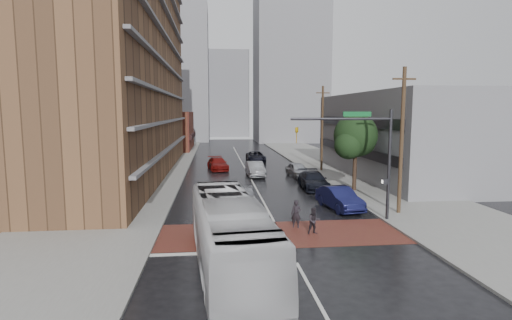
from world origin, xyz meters
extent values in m
plane|color=black|center=(0.00, 0.00, 0.00)|extent=(160.00, 160.00, 0.00)
cube|color=brown|center=(0.00, 0.50, 0.01)|extent=(14.00, 5.00, 0.02)
cube|color=gray|center=(-11.50, 25.00, 0.07)|extent=(9.00, 90.00, 0.15)
cube|color=gray|center=(11.50, 25.00, 0.07)|extent=(9.00, 90.00, 0.15)
cube|color=brown|center=(-14.00, 24.00, 14.00)|extent=(10.00, 44.00, 28.00)
cube|color=maroon|center=(-12.00, 54.00, 3.50)|extent=(8.00, 16.00, 7.00)
cube|color=slate|center=(16.50, 20.00, 4.50)|extent=(11.00, 26.00, 9.00)
cube|color=slate|center=(-14.00, 78.00, 16.00)|extent=(18.00, 16.00, 32.00)
cube|color=slate|center=(14.00, 72.00, 18.00)|extent=(16.00, 14.00, 36.00)
cube|color=slate|center=(0.00, 95.00, 12.00)|extent=(12.00, 10.00, 24.00)
cylinder|color=#332319|center=(8.50, 12.00, 2.00)|extent=(0.36, 0.36, 4.00)
sphere|color=#1A3116|center=(8.50, 12.00, 5.00)|extent=(3.80, 3.80, 3.80)
sphere|color=#1A3116|center=(7.60, 11.20, 4.20)|extent=(2.40, 2.40, 2.40)
sphere|color=#1A3116|center=(9.30, 12.80, 4.40)|extent=(2.60, 2.60, 2.60)
cylinder|color=#2D2D33|center=(7.30, 2.50, 3.60)|extent=(0.20, 0.20, 7.20)
cylinder|color=#2D2D33|center=(4.10, 2.50, 6.60)|extent=(6.40, 0.16, 0.16)
imported|color=gold|center=(1.30, 2.50, 5.60)|extent=(0.20, 0.16, 1.00)
cube|color=#0C5926|center=(5.10, 2.50, 6.90)|extent=(1.80, 0.05, 0.30)
cube|color=#2D2D33|center=(7.05, 2.50, 2.60)|extent=(0.30, 0.30, 0.35)
cylinder|color=#473321|center=(8.80, 4.00, 5.00)|extent=(0.26, 0.26, 10.00)
cube|color=#473321|center=(8.80, 4.00, 9.20)|extent=(1.60, 0.12, 0.12)
cylinder|color=#473321|center=(8.80, 24.00, 5.00)|extent=(0.26, 0.26, 10.00)
cube|color=#473321|center=(8.80, 24.00, 9.20)|extent=(1.60, 0.12, 0.12)
imported|color=silver|center=(-3.14, -4.45, 1.63)|extent=(3.84, 11.93, 3.26)
imported|color=black|center=(1.13, 1.65, 0.85)|extent=(0.74, 0.63, 1.71)
imported|color=#252025|center=(1.90, 0.28, 0.78)|extent=(0.81, 0.66, 1.55)
imported|color=#999AA0|center=(-1.36, 8.68, 0.66)|extent=(1.78, 3.96, 1.32)
imported|color=#A4A7AC|center=(0.63, 21.11, 0.81)|extent=(1.90, 4.98, 1.62)
imported|color=maroon|center=(-3.40, 26.50, 0.75)|extent=(2.84, 5.44, 1.50)
imported|color=black|center=(1.99, 33.69, 0.74)|extent=(2.55, 5.37, 1.48)
imported|color=#12143F|center=(5.20, 5.90, 0.81)|extent=(2.49, 5.14, 1.62)
imported|color=black|center=(5.20, 13.59, 0.79)|extent=(2.35, 5.49, 1.58)
imported|color=#AFB2B7|center=(5.20, 20.54, 0.77)|extent=(2.26, 4.66, 1.53)
camera|label=1|loc=(-3.76, -21.67, 7.06)|focal=28.00mm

